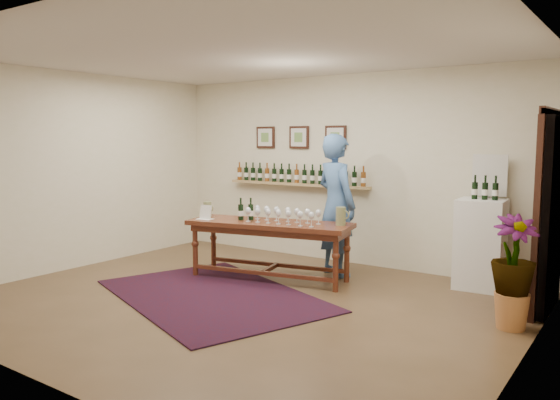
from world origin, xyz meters
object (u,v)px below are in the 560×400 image
Objects in this scene: display_pedestal at (480,244)px; person at (336,205)px; tasting_table at (269,230)px; potted_plant at (513,272)px.

person is at bearing -166.59° from display_pedestal.
tasting_table is 3.08m from potted_plant.
display_pedestal reaches higher than tasting_table.
potted_plant is (0.66, -1.35, 0.01)m from display_pedestal.
person is (0.60, 0.73, 0.31)m from tasting_table.
person is (-1.81, -0.43, 0.40)m from display_pedestal.
potted_plant is (3.07, -0.19, -0.09)m from tasting_table.
tasting_table is 2.67m from display_pedestal.
display_pedestal is 0.58× the size of person.
display_pedestal reaches higher than potted_plant.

